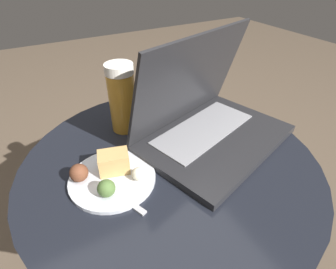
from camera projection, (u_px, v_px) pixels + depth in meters
name	position (u px, v px, depth m)	size (l,w,h in m)	color
ground_plane	(169.00, 267.00, 0.93)	(6.00, 6.00, 0.00)	brown
table	(170.00, 196.00, 0.71)	(0.70, 0.70, 0.51)	#515156
laptop	(206.00, 119.00, 0.68)	(0.44, 0.36, 0.27)	#232326
beer_glass	(122.00, 98.00, 0.68)	(0.07, 0.07, 0.19)	gold
snack_plate	(110.00, 174.00, 0.57)	(0.19, 0.19, 0.06)	silver
fork	(108.00, 187.00, 0.55)	(0.08, 0.18, 0.00)	#B2B2B7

